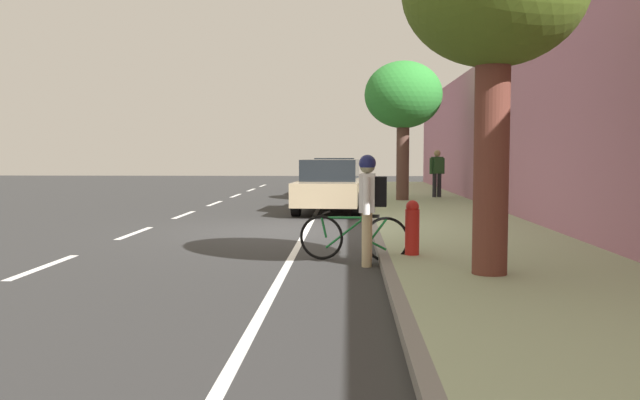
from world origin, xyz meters
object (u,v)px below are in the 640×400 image
street_tree_mid_block (403,97)px  fire_hydrant (412,227)px  parked_sedan_tan_second (331,186)px  cyclist_with_backpack (369,199)px  bicycle_at_curb (354,237)px  pedestrian_on_phone (437,171)px  parked_sedan_silver_mid (335,177)px

street_tree_mid_block → fire_hydrant: bearing=-94.0°
parked_sedan_tan_second → cyclist_with_backpack: bearing=-84.8°
bicycle_at_curb → street_tree_mid_block: (1.74, 11.94, 3.21)m
street_tree_mid_block → pedestrian_on_phone: (1.35, 1.52, -2.50)m
cyclist_with_backpack → street_tree_mid_block: street_tree_mid_block is taller
bicycle_at_curb → pedestrian_on_phone: pedestrian_on_phone is taller
pedestrian_on_phone → parked_sedan_silver_mid: bearing=141.4°
bicycle_at_curb → cyclist_with_backpack: cyclist_with_backpack is taller
fire_hydrant → bicycle_at_curb: bearing=167.8°
parked_sedan_silver_mid → street_tree_mid_block: street_tree_mid_block is taller
parked_sedan_silver_mid → pedestrian_on_phone: 4.76m
parked_sedan_tan_second → fire_hydrant: parked_sedan_tan_second is taller
parked_sedan_silver_mid → fire_hydrant: bearing=-84.8°
parked_sedan_tan_second → parked_sedan_silver_mid: (-0.02, 7.75, 0.00)m
fire_hydrant → pedestrian_on_phone: bearing=80.9°
cyclist_with_backpack → parked_sedan_silver_mid: bearing=92.9°
parked_sedan_silver_mid → pedestrian_on_phone: pedestrian_on_phone is taller
fire_hydrant → cyclist_with_backpack: bearing=-159.0°
cyclist_with_backpack → bicycle_at_curb: bearing=116.6°
parked_sedan_tan_second → parked_sedan_silver_mid: bearing=90.1°
street_tree_mid_block → pedestrian_on_phone: size_ratio=2.75×
parked_sedan_tan_second → fire_hydrant: size_ratio=5.36×
bicycle_at_curb → fire_hydrant: size_ratio=2.05×
street_tree_mid_block → bicycle_at_curb: bearing=-98.3°
street_tree_mid_block → fire_hydrant: size_ratio=5.52×
parked_sedan_tan_second → parked_sedan_silver_mid: 7.75m
parked_sedan_tan_second → street_tree_mid_block: 4.91m
street_tree_mid_block → pedestrian_on_phone: bearing=48.3°
bicycle_at_curb → pedestrian_on_phone: bearing=77.1°
street_tree_mid_block → parked_sedan_silver_mid: bearing=117.7°
bicycle_at_curb → street_tree_mid_block: 12.49m
cyclist_with_backpack → street_tree_mid_block: 12.75m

